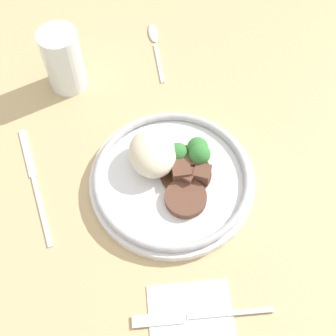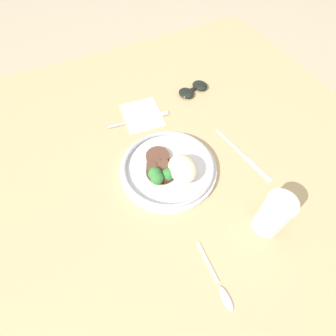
% 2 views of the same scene
% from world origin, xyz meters
% --- Properties ---
extents(ground_plane, '(8.00, 8.00, 0.00)m').
position_xyz_m(ground_plane, '(0.00, 0.00, 0.00)').
color(ground_plane, tan).
extents(dining_table, '(1.17, 1.20, 0.05)m').
position_xyz_m(dining_table, '(0.00, 0.00, 0.02)').
color(dining_table, tan).
rests_on(dining_table, ground).
extents(napkin, '(0.14, 0.13, 0.00)m').
position_xyz_m(napkin, '(-0.20, -0.02, 0.05)').
color(napkin, white).
rests_on(napkin, dining_table).
extents(plate, '(0.25, 0.25, 0.07)m').
position_xyz_m(plate, '(0.03, -0.04, 0.07)').
color(plate, white).
rests_on(plate, dining_table).
extents(juice_glass, '(0.06, 0.06, 0.11)m').
position_xyz_m(juice_glass, '(0.26, 0.10, 0.10)').
color(juice_glass, orange).
rests_on(juice_glass, dining_table).
extents(fork, '(0.03, 0.19, 0.00)m').
position_xyz_m(fork, '(-0.18, -0.02, 0.05)').
color(fork, silver).
rests_on(fork, napkin).
extents(knife, '(0.22, 0.04, 0.00)m').
position_xyz_m(knife, '(0.07, 0.17, 0.05)').
color(knife, silver).
rests_on(knife, dining_table).
extents(spoon, '(0.15, 0.02, 0.01)m').
position_xyz_m(spoon, '(0.33, -0.07, 0.05)').
color(spoon, silver).
rests_on(spoon, dining_table).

